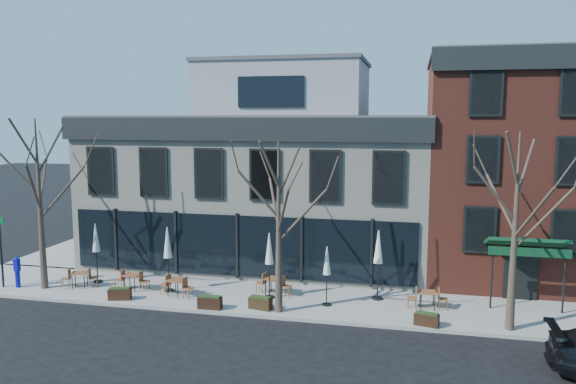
# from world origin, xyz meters

# --- Properties ---
(ground) EXTENTS (120.00, 120.00, 0.00)m
(ground) POSITION_xyz_m (0.00, 0.00, 0.00)
(ground) COLOR black
(ground) RESTS_ON ground
(sidewalk_front) EXTENTS (33.50, 4.70, 0.15)m
(sidewalk_front) POSITION_xyz_m (3.25, -2.15, 0.07)
(sidewalk_front) COLOR gray
(sidewalk_front) RESTS_ON ground
(sidewalk_side) EXTENTS (4.50, 12.00, 0.15)m
(sidewalk_side) POSITION_xyz_m (-11.25, 6.00, 0.07)
(sidewalk_side) COLOR gray
(sidewalk_side) RESTS_ON ground
(corner_building) EXTENTS (18.39, 10.39, 11.10)m
(corner_building) POSITION_xyz_m (0.07, 5.07, 4.72)
(corner_building) COLOR beige
(corner_building) RESTS_ON ground
(red_brick_building) EXTENTS (8.20, 11.78, 11.18)m
(red_brick_building) POSITION_xyz_m (13.00, 4.98, 5.64)
(red_brick_building) COLOR maroon
(red_brick_building) RESTS_ON ground
(tree_corner) EXTENTS (3.93, 3.98, 7.92)m
(tree_corner) POSITION_xyz_m (-8.49, -3.20, 4.25)
(tree_corner) COLOR #382B21
(tree_corner) RESTS_ON sidewalk_front
(tree_mid) EXTENTS (3.50, 3.55, 7.04)m
(tree_mid) POSITION_xyz_m (3.01, -3.90, 3.79)
(tree_mid) COLOR #382B21
(tree_mid) RESTS_ON sidewalk_front
(tree_right) EXTENTS (3.72, 3.77, 7.48)m
(tree_right) POSITION_xyz_m (12.01, -3.90, 4.02)
(tree_right) COLOR #382B21
(tree_right) RESTS_ON sidewalk_front
(sign_pole) EXTENTS (0.50, 0.10, 3.40)m
(sign_pole) POSITION_xyz_m (-10.50, -3.50, 2.07)
(sign_pole) COLOR black
(sign_pole) RESTS_ON sidewalk_front
(call_box) EXTENTS (0.30, 0.30, 1.49)m
(call_box) POSITION_xyz_m (-9.80, -3.37, 0.94)
(call_box) COLOR #0B1299
(call_box) RESTS_ON sidewalk_front
(cafe_set_0) EXTENTS (1.75, 0.96, 0.90)m
(cafe_set_0) POSITION_xyz_m (-6.93, -2.75, 0.61)
(cafe_set_0) COLOR brown
(cafe_set_0) RESTS_ON sidewalk_front
(cafe_set_1) EXTENTS (1.70, 0.69, 0.90)m
(cafe_set_1) POSITION_xyz_m (-4.34, -2.55, 0.61)
(cafe_set_1) COLOR brown
(cafe_set_1) RESTS_ON sidewalk_front
(cafe_set_2) EXTENTS (1.76, 0.85, 0.90)m
(cafe_set_2) POSITION_xyz_m (-1.96, -2.92, 0.61)
(cafe_set_2) COLOR brown
(cafe_set_2) RESTS_ON sidewalk_front
(cafe_set_3) EXTENTS (1.81, 0.85, 0.93)m
(cafe_set_3) POSITION_xyz_m (2.25, -1.76, 0.63)
(cafe_set_3) COLOR brown
(cafe_set_3) RESTS_ON sidewalk_front
(cafe_set_5) EXTENTS (1.73, 0.73, 0.90)m
(cafe_set_5) POSITION_xyz_m (9.00, -2.20, 0.61)
(cafe_set_5) COLOR brown
(cafe_set_5) RESTS_ON sidewalk_front
(umbrella_0) EXTENTS (0.46, 0.46, 2.90)m
(umbrella_0) POSITION_xyz_m (-6.58, -1.81, 2.20)
(umbrella_0) COLOR black
(umbrella_0) RESTS_ON sidewalk_front
(umbrella_1) EXTENTS (0.48, 0.48, 3.01)m
(umbrella_1) POSITION_xyz_m (-2.60, -2.36, 2.27)
(umbrella_1) COLOR black
(umbrella_1) RESTS_ON sidewalk_front
(umbrella_2) EXTENTS (0.47, 0.47, 2.94)m
(umbrella_2) POSITION_xyz_m (2.18, -2.28, 2.22)
(umbrella_2) COLOR black
(umbrella_2) RESTS_ON sidewalk_front
(umbrella_3) EXTENTS (0.41, 0.41, 2.57)m
(umbrella_3) POSITION_xyz_m (4.81, -2.70, 1.96)
(umbrella_3) COLOR black
(umbrella_3) RESTS_ON sidewalk_front
(umbrella_4) EXTENTS (0.50, 0.50, 3.11)m
(umbrella_4) POSITION_xyz_m (6.88, -1.42, 2.34)
(umbrella_4) COLOR black
(umbrella_4) RESTS_ON sidewalk_front
(planter_0) EXTENTS (1.04, 0.61, 0.54)m
(planter_0) POSITION_xyz_m (-4.19, -3.96, 0.42)
(planter_0) COLOR #321B10
(planter_0) RESTS_ON sidewalk_front
(planter_1) EXTENTS (1.00, 0.41, 0.56)m
(planter_1) POSITION_xyz_m (0.10, -4.20, 0.43)
(planter_1) COLOR black
(planter_1) RESTS_ON sidewalk_front
(planter_2) EXTENTS (1.03, 0.58, 0.54)m
(planter_2) POSITION_xyz_m (2.18, -3.78, 0.42)
(planter_2) COLOR black
(planter_2) RESTS_ON sidewalk_front
(planter_3) EXTENTS (0.99, 0.58, 0.52)m
(planter_3) POSITION_xyz_m (8.94, -4.20, 0.41)
(planter_3) COLOR black
(planter_3) RESTS_ON sidewalk_front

